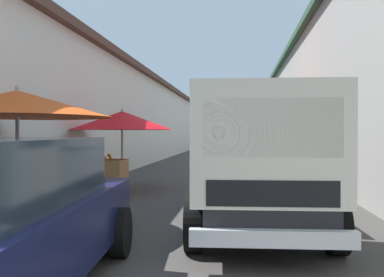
{
  "coord_description": "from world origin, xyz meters",
  "views": [
    {
      "loc": [
        -1.21,
        -0.92,
        1.5
      ],
      "look_at": [
        11.75,
        0.62,
        1.32
      ],
      "focal_mm": 37.74,
      "sensor_mm": 36.0,
      "label": 1
    }
  ],
  "objects_px": {
    "fruit_stall_far_left": "(121,126)",
    "fruit_stall_far_right": "(18,112)",
    "delivery_truck": "(259,165)",
    "vendor_by_crates": "(226,152)",
    "fruit_stall_near_right": "(250,124)",
    "fruit_stall_mid_lane": "(277,123)"
  },
  "relations": [
    {
      "from": "fruit_stall_far_left",
      "to": "vendor_by_crates",
      "type": "height_order",
      "value": "fruit_stall_far_left"
    },
    {
      "from": "fruit_stall_far_right",
      "to": "vendor_by_crates",
      "type": "relative_size",
      "value": 1.81
    },
    {
      "from": "fruit_stall_near_right",
      "to": "vendor_by_crates",
      "type": "height_order",
      "value": "fruit_stall_near_right"
    },
    {
      "from": "fruit_stall_mid_lane",
      "to": "fruit_stall_near_right",
      "type": "distance_m",
      "value": 2.32
    },
    {
      "from": "fruit_stall_mid_lane",
      "to": "vendor_by_crates",
      "type": "distance_m",
      "value": 4.29
    },
    {
      "from": "fruit_stall_far_left",
      "to": "fruit_stall_far_right",
      "type": "distance_m",
      "value": 4.52
    },
    {
      "from": "fruit_stall_far_left",
      "to": "fruit_stall_mid_lane",
      "type": "distance_m",
      "value": 7.59
    },
    {
      "from": "fruit_stall_near_right",
      "to": "fruit_stall_far_right",
      "type": "bearing_deg",
      "value": 156.81
    },
    {
      "from": "vendor_by_crates",
      "to": "fruit_stall_near_right",
      "type": "bearing_deg",
      "value": -24.73
    },
    {
      "from": "fruit_stall_far_right",
      "to": "vendor_by_crates",
      "type": "height_order",
      "value": "fruit_stall_far_right"
    },
    {
      "from": "vendor_by_crates",
      "to": "fruit_stall_far_left",
      "type": "bearing_deg",
      "value": 131.67
    },
    {
      "from": "fruit_stall_far_left",
      "to": "vendor_by_crates",
      "type": "distance_m",
      "value": 3.63
    },
    {
      "from": "fruit_stall_far_left",
      "to": "fruit_stall_far_right",
      "type": "height_order",
      "value": "fruit_stall_far_right"
    },
    {
      "from": "fruit_stall_near_right",
      "to": "delivery_truck",
      "type": "height_order",
      "value": "fruit_stall_near_right"
    },
    {
      "from": "vendor_by_crates",
      "to": "delivery_truck",
      "type": "bearing_deg",
      "value": -174.2
    },
    {
      "from": "fruit_stall_far_left",
      "to": "fruit_stall_near_right",
      "type": "height_order",
      "value": "fruit_stall_near_right"
    },
    {
      "from": "delivery_truck",
      "to": "vendor_by_crates",
      "type": "height_order",
      "value": "delivery_truck"
    },
    {
      "from": "fruit_stall_far_left",
      "to": "fruit_stall_near_right",
      "type": "distance_m",
      "value": 5.3
    },
    {
      "from": "fruit_stall_far_left",
      "to": "vendor_by_crates",
      "type": "xyz_separation_m",
      "value": [
        2.36,
        -2.65,
        -0.77
      ]
    },
    {
      "from": "fruit_stall_mid_lane",
      "to": "vendor_by_crates",
      "type": "relative_size",
      "value": 1.56
    },
    {
      "from": "delivery_truck",
      "to": "fruit_stall_far_right",
      "type": "bearing_deg",
      "value": 90.97
    },
    {
      "from": "fruit_stall_far_right",
      "to": "delivery_truck",
      "type": "bearing_deg",
      "value": -89.03
    }
  ]
}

